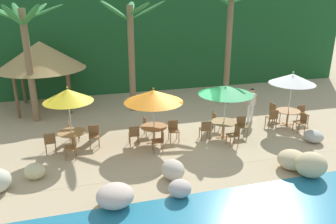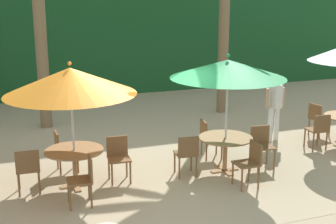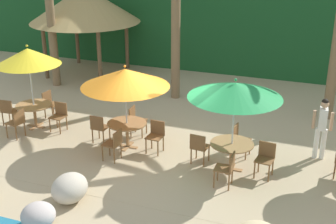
{
  "view_description": "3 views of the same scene",
  "coord_description": "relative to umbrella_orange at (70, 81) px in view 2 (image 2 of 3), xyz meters",
  "views": [
    {
      "loc": [
        -4.12,
        -12.4,
        5.89
      ],
      "look_at": [
        -0.63,
        0.22,
        1.24
      ],
      "focal_mm": 35.46,
      "sensor_mm": 36.0,
      "label": 1
    },
    {
      "loc": [
        -2.4,
        -8.23,
        3.57
      ],
      "look_at": [
        0.67,
        0.28,
        1.24
      ],
      "focal_mm": 48.98,
      "sensor_mm": 36.0,
      "label": 2
    },
    {
      "loc": [
        3.83,
        -10.46,
        5.69
      ],
      "look_at": [
        -0.21,
        0.39,
        1.08
      ],
      "focal_mm": 48.68,
      "sensor_mm": 36.0,
      "label": 3
    }
  ],
  "objects": [
    {
      "name": "chair_green_inland",
      "position": [
        3.04,
        0.59,
        -1.54
      ],
      "size": [
        0.47,
        0.46,
        0.87
      ],
      "color": "brown",
      "rests_on": "ground"
    },
    {
      "name": "dining_table_green",
      "position": [
        3.03,
        -0.26,
        -1.43
      ],
      "size": [
        1.1,
        1.1,
        0.74
      ],
      "color": "#A37547",
      "rests_on": "ground"
    },
    {
      "name": "chair_green_right",
      "position": [
        3.13,
        -1.11,
        -1.54
      ],
      "size": [
        0.43,
        0.42,
        0.87
      ],
      "color": "brown",
      "rests_on": "ground"
    },
    {
      "name": "foliage_backdrop",
      "position": [
        1.29,
        8.98,
        0.95
      ],
      "size": [
        28.0,
        2.4,
        6.0
      ],
      "color": "#194C23",
      "rests_on": "ground"
    },
    {
      "name": "chair_green_left",
      "position": [
        2.18,
        -0.27,
        -1.54
      ],
      "size": [
        0.46,
        0.47,
        0.87
      ],
      "color": "brown",
      "rests_on": "ground"
    },
    {
      "name": "chair_orange_right",
      "position": [
        0.03,
        -0.85,
        -1.54
      ],
      "size": [
        0.45,
        0.45,
        0.87
      ],
      "color": "brown",
      "rests_on": "ground"
    },
    {
      "name": "terrace_deck",
      "position": [
        1.29,
        -0.02,
        -2.04
      ],
      "size": [
        18.0,
        5.2,
        0.01
      ],
      "color": "tan",
      "rests_on": "ground"
    },
    {
      "name": "waiter_in_white",
      "position": [
        5.09,
        1.17,
        -1.06
      ],
      "size": [
        0.52,
        0.35,
        1.7
      ],
      "color": "white",
      "rests_on": "ground"
    },
    {
      "name": "chair_orange_inland",
      "position": [
        -0.12,
        0.85,
        -1.54
      ],
      "size": [
        0.44,
        0.43,
        0.87
      ],
      "color": "brown",
      "rests_on": "ground"
    },
    {
      "name": "chair_orange_seaward",
      "position": [
        0.85,
        0.04,
        -1.54
      ],
      "size": [
        0.44,
        0.45,
        0.87
      ],
      "color": "brown",
      "rests_on": "ground"
    },
    {
      "name": "umbrella_orange",
      "position": [
        0.0,
        0.0,
        0.0
      ],
      "size": [
        2.4,
        2.4,
        2.4
      ],
      "color": "silver",
      "rests_on": "ground"
    },
    {
      "name": "ground_plane",
      "position": [
        1.29,
        -0.02,
        -2.05
      ],
      "size": [
        120.0,
        120.0,
        0.0
      ],
      "primitive_type": "plane",
      "color": "tan"
    },
    {
      "name": "dining_table_orange",
      "position": [
        0.0,
        -0.0,
        -1.43
      ],
      "size": [
        1.1,
        1.1,
        0.74
      ],
      "color": "#A37547",
      "rests_on": "ground"
    },
    {
      "name": "chair_orange_left",
      "position": [
        -0.85,
        -0.06,
        -1.54
      ],
      "size": [
        0.44,
        0.44,
        0.87
      ],
      "color": "brown",
      "rests_on": "ground"
    },
    {
      "name": "chair_white_left",
      "position": [
        5.7,
        0.21,
        -1.54
      ],
      "size": [
        0.44,
        0.45,
        0.87
      ],
      "color": "brown",
      "rests_on": "ground"
    },
    {
      "name": "umbrella_green",
      "position": [
        3.03,
        -0.26,
        0.1
      ],
      "size": [
        2.3,
        2.3,
        2.44
      ],
      "color": "silver",
      "rests_on": "ground"
    },
    {
      "name": "chair_green_seaward",
      "position": [
        3.89,
        -0.27,
        -1.54
      ],
      "size": [
        0.47,
        0.47,
        0.87
      ],
      "color": "brown",
      "rests_on": "ground"
    },
    {
      "name": "chair_white_inland",
      "position": [
        6.34,
        1.08,
        -1.54
      ],
      "size": [
        0.49,
        0.48,
        0.87
      ],
      "color": "brown",
      "rests_on": "ground"
    }
  ]
}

